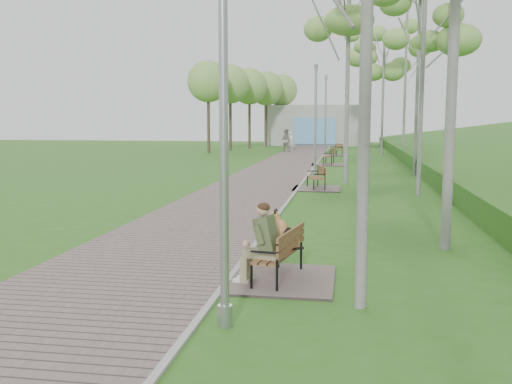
{
  "coord_description": "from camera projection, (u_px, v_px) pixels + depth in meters",
  "views": [
    {
      "loc": [
        1.88,
        -7.4,
        2.58
      ],
      "look_at": [
        -0.06,
        4.41,
        1.06
      ],
      "focal_mm": 40.0,
      "sensor_mm": 36.0,
      "label": 1
    }
  ],
  "objects": [
    {
      "name": "ground",
      "position": [
        209.0,
        308.0,
        7.87
      ],
      "size": [
        120.0,
        120.0,
        0.0
      ],
      "primitive_type": "plane",
      "color": "#306318",
      "rests_on": "ground"
    },
    {
      "name": "walkway",
      "position": [
        278.0,
        170.0,
        29.2
      ],
      "size": [
        3.5,
        67.0,
        0.04
      ],
      "primitive_type": "cube",
      "color": "#685854",
      "rests_on": "ground"
    },
    {
      "name": "kerb",
      "position": [
        312.0,
        170.0,
        28.91
      ],
      "size": [
        0.1,
        67.0,
        0.05
      ],
      "primitive_type": "cube",
      "color": "#999993",
      "rests_on": "ground"
    },
    {
      "name": "building_north",
      "position": [
        316.0,
        125.0,
        57.76
      ],
      "size": [
        10.0,
        5.2,
        4.0
      ],
      "color": "#9E9E99",
      "rests_on": "ground"
    },
    {
      "name": "bench_main",
      "position": [
        274.0,
        256.0,
        9.11
      ],
      "size": [
        1.73,
        1.92,
        1.51
      ],
      "color": "#685854",
      "rests_on": "ground"
    },
    {
      "name": "bench_second",
      "position": [
        316.0,
        184.0,
        21.27
      ],
      "size": [
        1.74,
        1.93,
        1.07
      ],
      "color": "#685854",
      "rests_on": "ground"
    },
    {
      "name": "bench_third",
      "position": [
        329.0,
        161.0,
        32.62
      ],
      "size": [
        1.97,
        2.19,
        1.21
      ],
      "color": "#685854",
      "rests_on": "ground"
    },
    {
      "name": "bench_far",
      "position": [
        336.0,
        153.0,
        41.06
      ],
      "size": [
        1.74,
        1.94,
        1.07
      ],
      "color": "#685854",
      "rests_on": "ground"
    },
    {
      "name": "lamp_post_near",
      "position": [
        224.0,
        149.0,
        6.88
      ],
      "size": [
        0.18,
        0.18,
        4.77
      ],
      "color": "#919398",
      "rests_on": "ground"
    },
    {
      "name": "lamp_post_second",
      "position": [
        315.0,
        125.0,
        25.93
      ],
      "size": [
        0.19,
        0.19,
        5.04
      ],
      "color": "#919398",
      "rests_on": "ground"
    },
    {
      "name": "lamp_post_third",
      "position": [
        325.0,
        121.0,
        36.42
      ],
      "size": [
        0.21,
        0.21,
        5.39
      ],
      "color": "#919398",
      "rests_on": "ground"
    },
    {
      "name": "pedestrian_near",
      "position": [
        290.0,
        142.0,
        46.46
      ],
      "size": [
        0.63,
        0.46,
        1.6
      ],
      "primitive_type": "imported",
      "rotation": [
        0.0,
        0.0,
        3.29
      ],
      "color": "white",
      "rests_on": "ground"
    },
    {
      "name": "pedestrian_far",
      "position": [
        286.0,
        140.0,
        45.79
      ],
      "size": [
        1.1,
        1.0,
        1.84
      ],
      "primitive_type": "imported",
      "rotation": [
        0.0,
        0.0,
        2.72
      ],
      "color": "gray",
      "rests_on": "ground"
    },
    {
      "name": "birch_mid_b",
      "position": [
        425.0,
        3.0,
        18.6
      ],
      "size": [
        2.55,
        2.55,
        8.12
      ],
      "color": "silver",
      "rests_on": "ground"
    },
    {
      "name": "birch_mid_c",
      "position": [
        349.0,
        15.0,
        22.18
      ],
      "size": [
        2.92,
        2.92,
        8.44
      ],
      "color": "silver",
      "rests_on": "ground"
    },
    {
      "name": "birch_far_b",
      "position": [
        384.0,
        56.0,
        39.04
      ],
      "size": [
        2.76,
        2.76,
        8.84
      ],
      "color": "silver",
      "rests_on": "ground"
    },
    {
      "name": "birch_far_c",
      "position": [
        407.0,
        36.0,
        36.36
      ],
      "size": [
        2.76,
        2.76,
        10.05
      ],
      "color": "silver",
      "rests_on": "ground"
    },
    {
      "name": "birch_distant_a",
      "position": [
        369.0,
        42.0,
        46.09
      ],
      "size": [
        2.83,
        2.83,
        11.21
      ],
      "color": "silver",
      "rests_on": "ground"
    }
  ]
}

